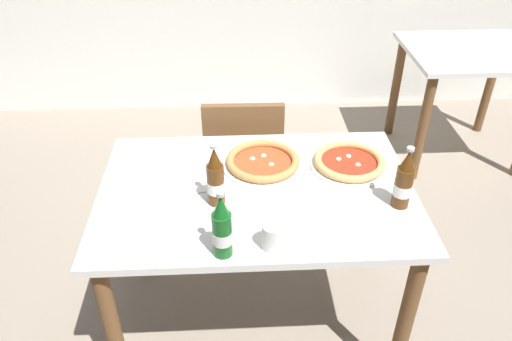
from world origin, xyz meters
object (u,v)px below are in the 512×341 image
beer_bottle_left (404,182)px  paper_cup (273,236)px  dining_table_main (257,212)px  pizza_marinara_far (263,162)px  dining_table_background (467,73)px  beer_bottle_right (222,229)px  pizza_margherita_near (349,162)px  napkin_with_cutlery (181,182)px  beer_bottle_center (215,179)px  chair_behind_table (244,159)px

beer_bottle_left → paper_cup: beer_bottle_left is taller
dining_table_main → pizza_marinara_far: pizza_marinara_far is taller
dining_table_background → paper_cup: (-1.38, -1.69, 0.21)m
beer_bottle_right → paper_cup: bearing=6.8°
pizza_margherita_near → napkin_with_cutlery: size_ratio=1.39×
napkin_with_cutlery → dining_table_main: bearing=-10.2°
dining_table_main → beer_bottle_center: (-0.15, -0.07, 0.22)m
beer_bottle_right → napkin_with_cutlery: 0.44m
pizza_margherita_near → beer_bottle_right: beer_bottle_right is taller
dining_table_background → chair_behind_table: bearing=-152.5°
chair_behind_table → beer_bottle_right: beer_bottle_right is taller
dining_table_main → napkin_with_cutlery: napkin_with_cutlery is taller
beer_bottle_center → napkin_with_cutlery: (-0.14, 0.13, -0.10)m
pizza_marinara_far → dining_table_main: bearing=-102.2°
chair_behind_table → beer_bottle_left: (0.55, -0.73, 0.37)m
pizza_margherita_near → beer_bottle_right: 0.70m
dining_table_main → pizza_marinara_far: bearing=77.8°
dining_table_background → beer_bottle_center: beer_bottle_center is taller
dining_table_main → paper_cup: 0.36m
dining_table_background → pizza_margherita_near: 1.62m
pizza_marinara_far → paper_cup: 0.47m
dining_table_main → beer_bottle_left: 0.57m
dining_table_background → napkin_with_cutlery: napkin_with_cutlery is taller
beer_bottle_left → dining_table_background: bearing=58.9°
dining_table_main → beer_bottle_center: beer_bottle_center is taller
pizza_margherita_near → paper_cup: paper_cup is taller
chair_behind_table → napkin_with_cutlery: bearing=66.4°
chair_behind_table → beer_bottle_right: (-0.09, -0.95, 0.37)m
pizza_marinara_far → beer_bottle_left: (0.48, -0.27, 0.08)m
beer_bottle_left → napkin_with_cutlery: bearing=167.6°
dining_table_background → napkin_with_cutlery: (-1.70, -1.31, 0.16)m
dining_table_main → napkin_with_cutlery: size_ratio=5.35×
beer_bottle_center → beer_bottle_right: (0.02, -0.27, 0.00)m
beer_bottle_center → beer_bottle_right: size_ratio=1.00×
pizza_marinara_far → beer_bottle_left: 0.56m
beer_bottle_left → paper_cup: (-0.48, -0.20, -0.06)m
pizza_margherita_near → beer_bottle_right: size_ratio=1.26×
dining_table_main → pizza_marinara_far: (0.03, 0.15, 0.13)m
beer_bottle_right → beer_bottle_center: bearing=95.2°
pizza_margherita_near → beer_bottle_left: size_ratio=1.26×
napkin_with_cutlery → dining_table_background: bearing=37.6°
dining_table_background → beer_bottle_left: beer_bottle_left is taller
dining_table_background → beer_bottle_center: size_ratio=3.24×
paper_cup → pizza_marinara_far: bearing=90.3°
dining_table_background → beer_bottle_left: (-0.90, -1.49, 0.26)m
napkin_with_cutlery → paper_cup: (0.33, -0.37, 0.04)m
pizza_marinara_far → beer_bottle_right: (-0.16, -0.49, 0.08)m
dining_table_main → chair_behind_table: chair_behind_table is taller
pizza_margherita_near → beer_bottle_center: bearing=-159.0°
beer_bottle_left → beer_bottle_right: (-0.64, -0.22, 0.00)m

